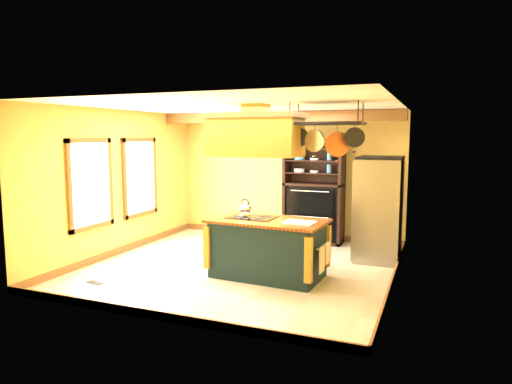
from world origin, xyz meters
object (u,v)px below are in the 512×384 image
Objects in this scene: range_hood at (256,134)px; pot_rack at (326,130)px; refrigerator at (378,211)px; kitchen_island at (268,248)px; hutch at (314,202)px.

pot_rack is at bearing 0.16° from range_hood.
refrigerator is at bearing 45.09° from range_hood.
hutch is at bearing 92.42° from kitchen_island.
range_hood is at bearing -95.55° from hutch.
kitchen_island is 0.86× the size of hutch.
hutch reaches higher than kitchen_island.
pot_rack is at bearing -108.87° from refrigerator.
hutch is (-0.85, 2.64, -1.46)m from pot_rack.
range_hood is at bearing -179.84° from pot_rack.
kitchen_island is 1.03× the size of refrigerator.
pot_rack is at bearing 3.83° from kitchen_island.
hutch is (-1.42, 0.96, -0.04)m from refrigerator.
range_hood reaches higher than refrigerator.
kitchen_island is 1.79m from range_hood.
range_hood is 3.00m from hutch.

